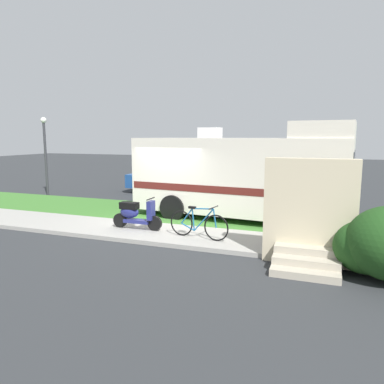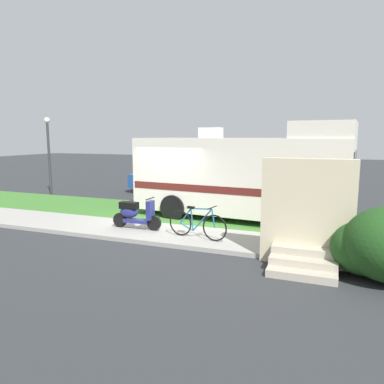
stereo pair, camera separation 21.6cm
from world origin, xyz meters
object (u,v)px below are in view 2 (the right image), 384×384
(bicycle, at_px, (197,224))
(bottle_green, at_px, (278,244))
(street_lamp_post, at_px, (49,148))
(motorhome_rv, at_px, (243,175))
(pickup_truck_near, at_px, (197,176))
(scooter, at_px, (135,214))

(bicycle, distance_m, bottle_green, 2.21)
(bicycle, height_order, bottle_green, bicycle)
(bottle_green, height_order, street_lamp_post, street_lamp_post)
(motorhome_rv, distance_m, street_lamp_post, 10.38)
(pickup_truck_near, xyz_separation_m, bottle_green, (5.10, -7.86, -0.70))
(bicycle, height_order, pickup_truck_near, pickup_truck_near)
(bicycle, bearing_deg, motorhome_rv, 80.69)
(motorhome_rv, relative_size, bottle_green, 28.45)
(motorhome_rv, xyz_separation_m, scooter, (-2.62, -2.78, -1.00))
(motorhome_rv, distance_m, pickup_truck_near, 5.84)
(bottle_green, bearing_deg, bicycle, 177.70)
(motorhome_rv, bearing_deg, pickup_truck_near, 126.11)
(scooter, xyz_separation_m, bottle_green, (4.31, -0.40, -0.35))
(scooter, height_order, pickup_truck_near, pickup_truck_near)
(pickup_truck_near, bearing_deg, bottle_green, -57.00)
(bottle_green, bearing_deg, scooter, 174.73)
(bottle_green, bearing_deg, motorhome_rv, 117.97)
(scooter, height_order, bicycle, scooter)
(motorhome_rv, relative_size, scooter, 4.60)
(motorhome_rv, relative_size, bicycle, 4.14)
(scooter, xyz_separation_m, bicycle, (2.12, -0.31, -0.06))
(pickup_truck_near, distance_m, street_lamp_post, 7.40)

